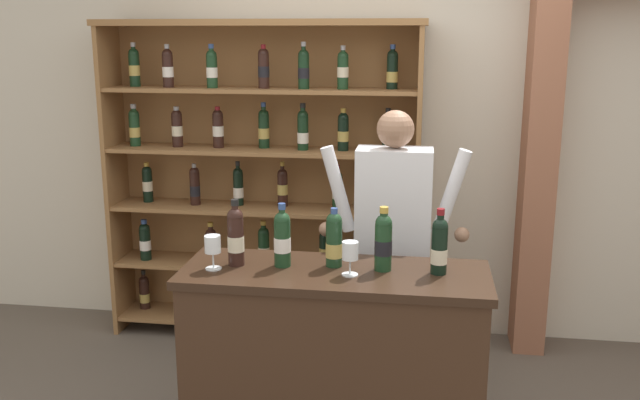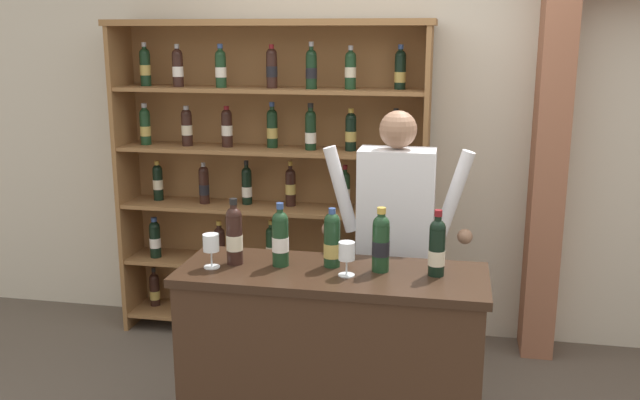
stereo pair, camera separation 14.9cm
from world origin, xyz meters
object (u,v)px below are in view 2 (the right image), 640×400
object	(u,v)px
tasting_bottle_bianco	(381,241)
tasting_bottle_prosecco	(332,240)
tasting_counter	(331,366)
tasting_bottle_super_tuscan	(234,234)
shopkeeper	(396,228)
tasting_bottle_rosso	(280,237)
tasting_bottle_brunello	(437,247)
wine_glass_left	(211,245)
wine_shelf	(271,174)
wine_glass_right	(346,253)

from	to	relation	value
tasting_bottle_bianco	tasting_bottle_prosecco	bearing A→B (deg)	174.42
tasting_counter	tasting_bottle_super_tuscan	bearing A→B (deg)	178.27
shopkeeper	tasting_bottle_rosso	xyz separation A→B (m)	(-0.49, -0.57, 0.09)
tasting_bottle_rosso	tasting_bottle_brunello	bearing A→B (deg)	0.20
tasting_bottle_bianco	wine_glass_left	size ratio (longest dim) A/B	1.87
tasting_bottle_prosecco	wine_glass_left	bearing A→B (deg)	-167.05
tasting_counter	wine_glass_left	size ratio (longest dim) A/B	8.86
tasting_bottle_prosecco	wine_shelf	bearing A→B (deg)	116.05
tasting_bottle_prosecco	tasting_bottle_brunello	world-z (taller)	tasting_bottle_brunello
wine_shelf	tasting_bottle_bianco	bearing A→B (deg)	-56.87
tasting_bottle_rosso	tasting_bottle_bianco	xyz separation A→B (m)	(0.47, 0.01, 0.00)
shopkeeper	tasting_bottle_brunello	distance (m)	0.62
wine_shelf	tasting_bottle_prosecco	distance (m)	1.46
tasting_bottle_brunello	tasting_bottle_prosecco	bearing A→B (deg)	176.12
wine_shelf	tasting_bottle_super_tuscan	size ratio (longest dim) A/B	6.64
wine_shelf	tasting_bottle_bianco	size ratio (longest dim) A/B	7.01
tasting_bottle_prosecco	wine_glass_left	xyz separation A→B (m)	(-0.55, -0.13, -0.02)
tasting_counter	tasting_bottle_rosso	world-z (taller)	tasting_bottle_rosso
tasting_bottle_super_tuscan	tasting_bottle_rosso	bearing A→B (deg)	4.27
tasting_counter	wine_glass_right	distance (m)	0.59
shopkeeper	wine_glass_right	world-z (taller)	shopkeeper
wine_glass_right	wine_glass_left	distance (m)	0.63
tasting_bottle_rosso	tasting_bottle_prosecco	size ratio (longest dim) A/B	1.08
tasting_bottle_prosecco	wine_glass_left	distance (m)	0.56
tasting_counter	tasting_bottle_bianco	world-z (taller)	tasting_bottle_bianco
tasting_counter	wine_glass_left	distance (m)	0.81
shopkeeper	tasting_bottle_prosecco	xyz separation A→B (m)	(-0.25, -0.53, 0.08)
tasting_bottle_super_tuscan	tasting_bottle_rosso	xyz separation A→B (m)	(0.22, 0.02, -0.01)
tasting_bottle_rosso	wine_glass_left	world-z (taller)	tasting_bottle_rosso
tasting_bottle_brunello	tasting_bottle_bianco	bearing A→B (deg)	177.68
wine_glass_right	wine_glass_left	bearing A→B (deg)	-179.09
tasting_bottle_prosecco	tasting_bottle_bianco	distance (m)	0.23
tasting_bottle_bianco	wine_glass_right	size ratio (longest dim) A/B	1.91
tasting_bottle_rosso	tasting_bottle_bianco	bearing A→B (deg)	1.57
tasting_bottle_super_tuscan	wine_glass_left	bearing A→B (deg)	-140.39
tasting_bottle_super_tuscan	tasting_bottle_brunello	xyz separation A→B (m)	(0.94, 0.02, -0.01)
tasting_bottle_prosecco	tasting_bottle_brunello	bearing A→B (deg)	-3.88
shopkeeper	tasting_bottle_rosso	size ratio (longest dim) A/B	5.41
wine_shelf	shopkeeper	world-z (taller)	wine_shelf
tasting_bottle_brunello	wine_glass_left	world-z (taller)	tasting_bottle_brunello
tasting_bottle_brunello	wine_glass_left	distance (m)	1.03
tasting_bottle_rosso	shopkeeper	bearing A→B (deg)	49.30
tasting_bottle_super_tuscan	tasting_bottle_bianco	xyz separation A→B (m)	(0.69, 0.03, -0.00)
wine_glass_left	tasting_counter	bearing A→B (deg)	6.12
tasting_counter	wine_shelf	bearing A→B (deg)	115.35
tasting_counter	tasting_bottle_bianco	size ratio (longest dim) A/B	4.73
tasting_bottle_brunello	wine_glass_left	bearing A→B (deg)	-174.85
tasting_bottle_rosso	tasting_bottle_brunello	xyz separation A→B (m)	(0.72, 0.00, -0.00)
wine_shelf	tasting_counter	world-z (taller)	wine_shelf
tasting_bottle_prosecco	wine_glass_left	world-z (taller)	tasting_bottle_prosecco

